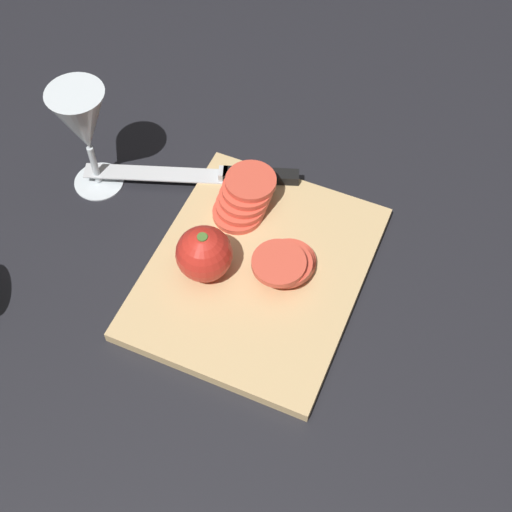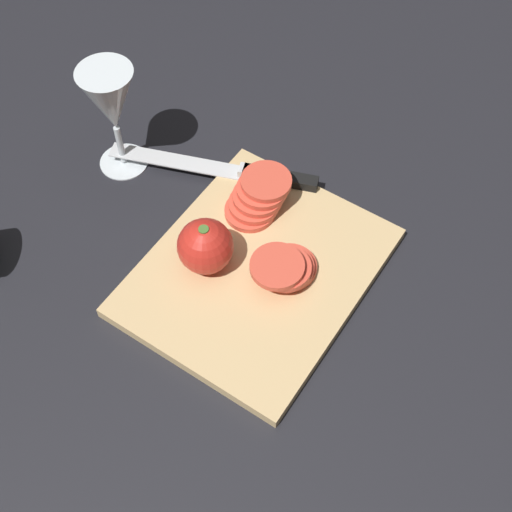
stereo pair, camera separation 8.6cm
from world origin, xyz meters
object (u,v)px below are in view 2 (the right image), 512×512
(whole_tomato, at_px, (205,246))
(knife, at_px, (251,173))
(wine_glass, at_px, (111,105))
(tomato_slice_stack_near, at_px, (284,267))
(tomato_slice_stack_far, at_px, (258,196))

(whole_tomato, xyz_separation_m, knife, (-0.15, -0.03, -0.03))
(wine_glass, relative_size, tomato_slice_stack_near, 1.86)
(tomato_slice_stack_near, distance_m, tomato_slice_stack_far, 0.11)
(whole_tomato, relative_size, tomato_slice_stack_near, 0.80)
(wine_glass, distance_m, tomato_slice_stack_near, 0.31)
(tomato_slice_stack_near, bearing_deg, whole_tomato, -67.13)
(tomato_slice_stack_far, bearing_deg, knife, -137.05)
(knife, xyz_separation_m, tomato_slice_stack_near, (0.11, 0.12, 0.01))
(knife, distance_m, tomato_slice_stack_near, 0.17)
(wine_glass, bearing_deg, tomato_slice_stack_near, 81.59)
(knife, xyz_separation_m, tomato_slice_stack_far, (0.04, 0.04, 0.02))
(knife, height_order, tomato_slice_stack_near, tomato_slice_stack_near)
(whole_tomato, xyz_separation_m, tomato_slice_stack_far, (-0.11, 0.00, -0.01))
(wine_glass, height_order, tomato_slice_stack_near, wine_glass)
(wine_glass, distance_m, knife, 0.21)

